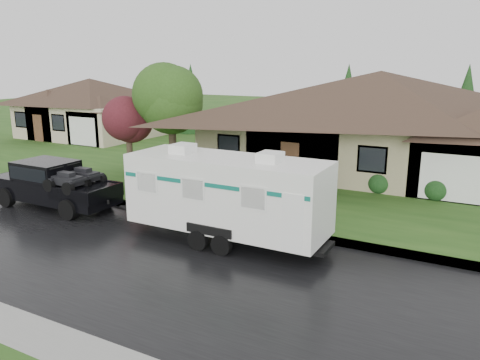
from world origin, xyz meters
name	(u,v)px	position (x,y,z in m)	size (l,w,h in m)	color
ground	(222,248)	(0.00, 0.00, 0.00)	(140.00, 140.00, 0.00)	#224917
road	(189,270)	(0.00, -2.00, 0.01)	(140.00, 8.00, 0.01)	black
curb	(252,226)	(0.00, 2.25, 0.07)	(140.00, 0.50, 0.15)	gray
lawn	(345,165)	(0.00, 15.00, 0.07)	(140.00, 26.00, 0.15)	#224917
house_main	(383,111)	(2.29, 13.84, 3.59)	(19.44, 10.80, 6.90)	gray
house_far	(92,103)	(-21.78, 15.85, 2.97)	(10.80, 8.64, 5.80)	#B9AC8A
tree_left_green	(171,98)	(-7.69, 7.80, 4.31)	(3.62, 3.62, 6.00)	#382B1E
tree_red	(128,120)	(-10.05, 6.95, 3.13)	(2.60, 2.60, 4.30)	#382B1E
shrub_row	(353,179)	(2.00, 9.30, 0.65)	(13.60, 1.00, 1.00)	#143814
pickup_truck	(52,183)	(-8.98, 0.66, 1.08)	(6.04, 2.29, 2.01)	black
travel_trailer	(227,193)	(-0.17, 0.66, 1.77)	(7.44, 2.62, 3.34)	white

